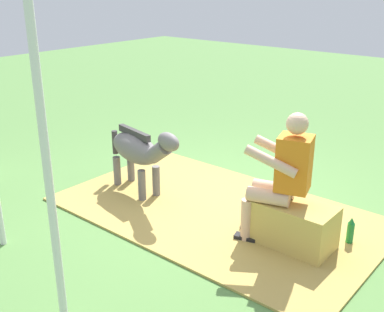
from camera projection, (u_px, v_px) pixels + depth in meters
name	position (u px, v px, depth m)	size (l,w,h in m)	color
ground_plane	(215.00, 200.00, 5.60)	(24.00, 24.00, 0.00)	#568442
hay_patch	(217.00, 211.00, 5.29)	(3.52, 2.11, 0.02)	tan
hay_bale	(294.00, 226.00, 4.55)	(0.75, 0.44, 0.45)	tan
person_seated	(281.00, 174.00, 4.45)	(0.72, 0.53, 1.33)	#D8AD8C
pony_standing	(139.00, 150.00, 5.57)	(1.34, 0.48, 0.92)	slate
soda_bottle	(350.00, 232.00, 4.62)	(0.07, 0.07, 0.29)	#197233
tent_pole_left	(48.00, 175.00, 3.18)	(0.06, 0.06, 2.42)	silver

